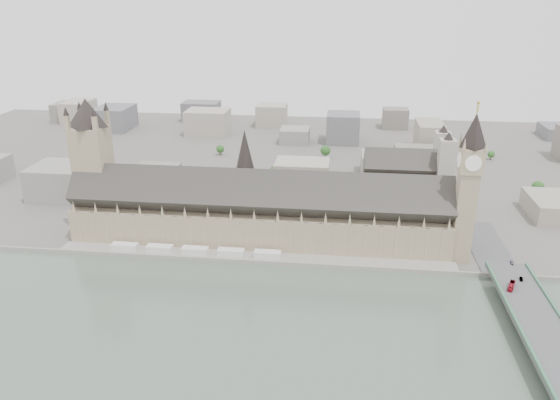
# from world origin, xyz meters

# --- Properties ---
(ground) EXTENTS (900.00, 900.00, 0.00)m
(ground) POSITION_xyz_m (0.00, 0.00, 0.00)
(ground) COLOR #595651
(ground) RESTS_ON ground
(embankment_wall) EXTENTS (600.00, 1.50, 3.00)m
(embankment_wall) POSITION_xyz_m (0.00, -15.00, 1.50)
(embankment_wall) COLOR gray
(embankment_wall) RESTS_ON ground
(river_terrace) EXTENTS (270.00, 15.00, 2.00)m
(river_terrace) POSITION_xyz_m (0.00, -7.50, 1.00)
(river_terrace) COLOR gray
(river_terrace) RESTS_ON ground
(terrace_tents) EXTENTS (118.00, 7.00, 4.00)m
(terrace_tents) POSITION_xyz_m (-40.00, -7.00, 4.00)
(terrace_tents) COLOR silver
(terrace_tents) RESTS_ON river_terrace
(palace_of_westminster) EXTENTS (265.00, 40.73, 55.44)m
(palace_of_westminster) POSITION_xyz_m (0.00, 19.70, 22.71)
(palace_of_westminster) COLOR gray
(palace_of_westminster) RESTS_ON ground
(elizabeth_tower) EXTENTS (17.00, 17.00, 107.50)m
(elizabeth_tower) POSITION_xyz_m (138.00, 8.00, 58.09)
(elizabeth_tower) COLOR gray
(elizabeth_tower) RESTS_ON ground
(victoria_tower) EXTENTS (30.00, 30.00, 100.00)m
(victoria_tower) POSITION_xyz_m (-122.00, 26.00, 55.20)
(victoria_tower) COLOR gray
(victoria_tower) RESTS_ON ground
(central_tower) EXTENTS (13.00, 13.00, 48.00)m
(central_tower) POSITION_xyz_m (-10.00, 26.00, 57.92)
(central_tower) COLOR gray
(central_tower) RESTS_ON ground
(westminster_bridge) EXTENTS (25.00, 325.00, 10.25)m
(westminster_bridge) POSITION_xyz_m (162.00, -87.50, 5.12)
(westminster_bridge) COLOR #474749
(westminster_bridge) RESTS_ON ground
(westminster_abbey) EXTENTS (68.00, 36.00, 64.00)m
(westminster_abbey) POSITION_xyz_m (110.92, 95.00, 25.08)
(westminster_abbey) COLOR #A7A296
(westminster_abbey) RESTS_ON ground
(city_skyline_inland) EXTENTS (720.00, 360.00, 38.00)m
(city_skyline_inland) POSITION_xyz_m (0.00, 245.00, 19.00)
(city_skyline_inland) COLOR gray
(city_skyline_inland) RESTS_ON ground
(park_trees) EXTENTS (110.00, 30.00, 15.00)m
(park_trees) POSITION_xyz_m (-10.00, 60.00, 7.50)
(park_trees) COLOR #22491A
(park_trees) RESTS_ON ground
(red_bus_north) EXTENTS (6.69, 11.44, 3.14)m
(red_bus_north) POSITION_xyz_m (156.70, -45.97, 11.82)
(red_bus_north) COLOR maroon
(red_bus_north) RESTS_ON westminster_bridge
(car_silver) EXTENTS (2.51, 4.84, 1.52)m
(car_silver) POSITION_xyz_m (165.13, -35.36, 11.01)
(car_silver) COLOR gray
(car_silver) RESTS_ON westminster_bridge
(car_approach) EXTENTS (2.06, 4.78, 1.37)m
(car_approach) POSITION_xyz_m (165.33, -14.48, 10.94)
(car_approach) COLOR gray
(car_approach) RESTS_ON westminster_bridge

